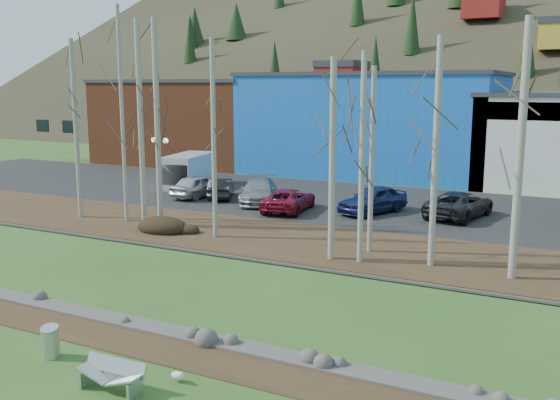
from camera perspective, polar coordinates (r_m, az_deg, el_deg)
The scene contains 32 objects.
ground at distance 17.06m, azimuth -16.26°, elevation -15.18°, with size 200.00×200.00×0.00m, color #2D551C.
dirt_strip at distance 18.48m, azimuth -11.70°, elevation -12.87°, with size 80.00×1.80×0.03m, color #382616.
near_bank_rocks at distance 19.21m, azimuth -9.79°, elevation -11.92°, with size 80.00×0.80×0.50m, color #47423D, non-canonical shape.
river at distance 22.40m, azimuth -3.44°, elevation -8.50°, with size 80.00×8.00×0.90m, color #152431, non-canonical shape.
far_bank_rocks at distance 25.84m, azimuth 1.21°, elevation -5.89°, with size 80.00×0.80×0.46m, color #47423D, non-canonical shape.
far_bank at distance 28.63m, azimuth 4.02°, elevation -4.13°, with size 80.00×7.00×0.15m, color #382616.
parking_lot at distance 38.29m, azimuth 10.21°, elevation -0.56°, with size 80.00×14.00×0.14m, color black.
building_brick at distance 61.04m, azimuth -7.77°, elevation 7.18°, with size 16.32×12.24×7.80m.
building_blue at distance 52.86m, azimuth 8.58°, elevation 6.94°, with size 20.40×12.24×8.30m.
hillside at distance 96.18m, azimuth 21.35°, elevation 15.85°, with size 160.00×72.00×35.00m, color #2E271C, non-canonical shape.
bench_damaged at distance 16.11m, azimuth -15.11°, elevation -15.20°, with size 1.74×0.63×0.76m.
litter_bin at distance 18.35m, azimuth -20.24°, elevation -12.19°, with size 0.46×0.46×0.80m, color #B3B6B8.
seagull at distance 16.24m, azimuth -9.32°, elevation -15.55°, with size 0.44×0.22×0.32m.
dirt_mound at distance 31.46m, azimuth -10.70°, elevation -2.32°, with size 2.70×1.91×0.53m, color black.
birch_0 at distance 35.37m, azimuth -18.15°, elevation 6.12°, with size 0.24×0.24×9.54m.
birch_1 at distance 33.62m, azimuth -14.23°, elevation 7.49°, with size 0.20×0.20×11.15m.
birch_2 at distance 31.90m, azimuth -11.15°, elevation 6.77°, with size 0.28×0.28×10.37m.
birch_3 at distance 29.27m, azimuth -6.08°, elevation 5.50°, with size 0.23×0.23×9.25m.
birch_4 at distance 25.41m, azimuth 4.80°, elevation 3.64°, with size 0.26×0.26×8.24m.
birch_5 at distance 26.81m, azimuth 8.38°, elevation 3.57°, with size 0.22×0.22×7.92m.
birch_6 at distance 25.06m, azimuth 7.51°, elevation 3.73°, with size 0.23×0.23×8.45m.
birch_7 at distance 24.23m, azimuth 21.12°, elevation 4.17°, with size 0.30×0.30×9.52m.
birch_8 at distance 25.03m, azimuth 14.04°, elevation 4.13°, with size 0.26×0.26×8.99m.
birch_10 at distance 32.56m, azimuth -12.62°, elevation 6.79°, with size 0.28×0.28×10.37m.
street_lamp at distance 41.16m, azimuth -10.91°, elevation 4.50°, with size 1.44×0.55×3.81m.
car_0 at distance 40.67m, azimuth -7.49°, elevation 1.29°, with size 1.71×4.24×1.44m, color #B8B8BA.
car_1 at distance 40.14m, azimuth -5.41°, elevation 1.09°, with size 1.35×3.89×1.28m, color black.
car_2 at distance 35.85m, azimuth 0.82°, elevation 0.02°, with size 2.14×4.65×1.29m, color maroon.
car_3 at distance 38.38m, azimuth -1.96°, elevation 0.83°, with size 2.04×5.02×1.46m, color gray.
car_4 at distance 35.61m, azimuth 8.49°, elevation 0.04°, with size 1.82×4.52×1.54m, color navy.
car_5 at distance 35.47m, azimuth 16.09°, elevation -0.39°, with size 2.37×5.14×1.43m, color #262528.
van_grey at distance 45.02m, azimuth -8.44°, elevation 2.68°, with size 3.18×5.53×2.27m.
Camera 1 is at (10.83, -11.02, 7.25)m, focal length 40.00 mm.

